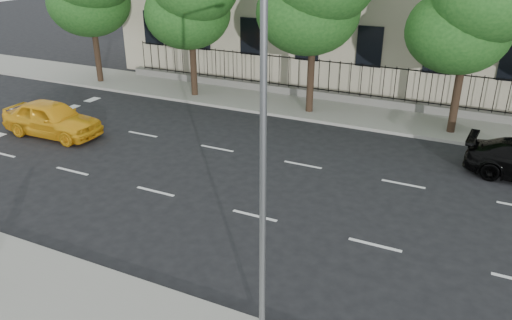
{
  "coord_description": "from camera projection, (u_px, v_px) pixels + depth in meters",
  "views": [
    {
      "loc": [
        6.23,
        -10.4,
        8.4
      ],
      "look_at": [
        -0.19,
        3.0,
        1.78
      ],
      "focal_mm": 35.0,
      "sensor_mm": 36.0,
      "label": 1
    }
  ],
  "objects": [
    {
      "name": "far_sidewalk",
      "position": [
        351.0,
        113.0,
        25.95
      ],
      "size": [
        60.0,
        4.0,
        0.15
      ],
      "primitive_type": "cube",
      "color": "gray",
      "rests_on": "ground"
    },
    {
      "name": "iron_fence",
      "position": [
        360.0,
        94.0,
        27.12
      ],
      "size": [
        30.0,
        0.5,
        2.2
      ],
      "color": "slate",
      "rests_on": "far_sidewalk"
    },
    {
      "name": "yellow_taxi",
      "position": [
        52.0,
        118.0,
        22.94
      ],
      "size": [
        4.85,
        2.06,
        1.64
      ],
      "primitive_type": "imported",
      "rotation": [
        0.0,
        0.0,
        1.6
      ],
      "color": "yellow",
      "rests_on": "ground"
    },
    {
      "name": "crosswalk",
      "position": [
        10.0,
        131.0,
        23.76
      ],
      "size": [
        0.5,
        12.1,
        0.01
      ],
      "primitive_type": null,
      "color": "silver",
      "rests_on": "ground"
    },
    {
      "name": "lane_markings",
      "position": [
        281.0,
        188.0,
        18.35
      ],
      "size": [
        49.6,
        4.62,
        0.01
      ],
      "primitive_type": null,
      "color": "silver",
      "rests_on": "ground"
    },
    {
      "name": "tree_d",
      "position": [
        473.0,
        5.0,
        21.09
      ],
      "size": [
        5.34,
        4.94,
        8.84
      ],
      "color": "#382619",
      "rests_on": "far_sidewalk"
    },
    {
      "name": "ground",
      "position": [
        217.0,
        255.0,
        14.44
      ],
      "size": [
        120.0,
        120.0,
        0.0
      ],
      "primitive_type": "plane",
      "color": "black",
      "rests_on": "ground"
    },
    {
      "name": "street_light",
      "position": [
        274.0,
        117.0,
        9.91
      ],
      "size": [
        0.25,
        3.32,
        8.05
      ],
      "color": "slate",
      "rests_on": "near_sidewalk"
    }
  ]
}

